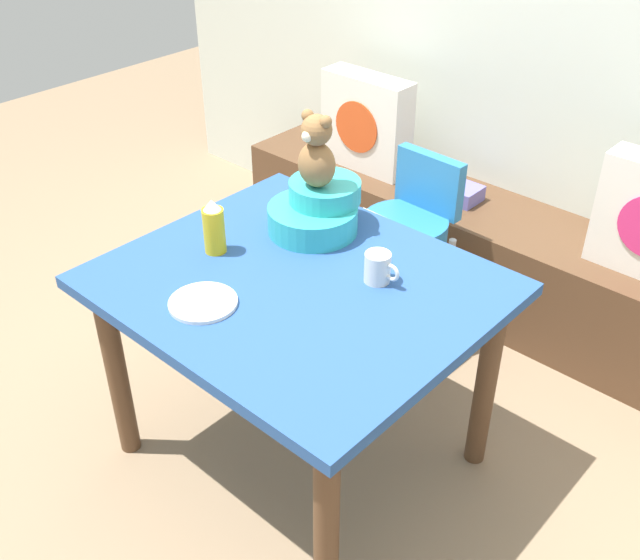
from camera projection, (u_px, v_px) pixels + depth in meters
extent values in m
plane|color=#8C7256|center=(301.00, 451.00, 2.67)|extent=(8.00, 8.00, 0.00)
cube|color=brown|center=(492.00, 260.00, 3.30)|extent=(2.60, 0.44, 0.46)
cube|color=white|center=(366.00, 123.00, 3.44)|extent=(0.44, 0.14, 0.44)
cylinder|color=#D84C1E|center=(356.00, 127.00, 3.39)|extent=(0.24, 0.01, 0.24)
cube|color=#6862B3|center=(457.00, 192.00, 3.27)|extent=(0.20, 0.14, 0.07)
cube|color=#264C8C|center=(298.00, 285.00, 2.27)|extent=(1.12, 0.97, 0.04)
cylinder|color=brown|center=(117.00, 372.00, 2.50)|extent=(0.07, 0.07, 0.70)
cylinder|color=brown|center=(326.00, 531.00, 1.97)|extent=(0.07, 0.07, 0.70)
cylinder|color=brown|center=(282.00, 276.00, 2.98)|extent=(0.07, 0.07, 0.70)
cylinder|color=brown|center=(486.00, 383.00, 2.45)|extent=(0.07, 0.07, 0.70)
cylinder|color=#2672B2|center=(405.00, 230.00, 2.96)|extent=(0.34, 0.34, 0.10)
cube|color=#2672B2|center=(429.00, 183.00, 2.95)|extent=(0.30, 0.06, 0.24)
cube|color=white|center=(376.00, 233.00, 2.82)|extent=(0.31, 0.21, 0.02)
cylinder|color=silver|center=(353.00, 290.00, 3.11)|extent=(0.03, 0.03, 0.46)
cylinder|color=silver|center=(407.00, 317.00, 2.95)|extent=(0.03, 0.03, 0.46)
cylinder|color=silver|center=(394.00, 263.00, 3.28)|extent=(0.03, 0.03, 0.46)
cylinder|color=silver|center=(447.00, 287.00, 3.12)|extent=(0.03, 0.03, 0.46)
cylinder|color=#2EACAE|center=(313.00, 219.00, 2.48)|extent=(0.30, 0.30, 0.09)
cylinder|color=#2EACAE|center=(325.00, 191.00, 2.47)|extent=(0.24, 0.24, 0.07)
ellipsoid|color=olive|center=(317.00, 165.00, 2.38)|extent=(0.13, 0.11, 0.15)
sphere|color=olive|center=(317.00, 130.00, 2.32)|extent=(0.10, 0.10, 0.10)
sphere|color=beige|center=(307.00, 136.00, 2.30)|extent=(0.04, 0.04, 0.04)
sphere|color=olive|center=(308.00, 115.00, 2.32)|extent=(0.04, 0.04, 0.04)
sphere|color=olive|center=(326.00, 122.00, 2.28)|extent=(0.04, 0.04, 0.04)
cylinder|color=gold|center=(214.00, 231.00, 2.35)|extent=(0.07, 0.07, 0.15)
cone|color=white|center=(212.00, 205.00, 2.30)|extent=(0.06, 0.06, 0.03)
cylinder|color=silver|center=(377.00, 267.00, 2.23)|extent=(0.08, 0.08, 0.09)
torus|color=silver|center=(391.00, 273.00, 2.20)|extent=(0.06, 0.01, 0.06)
cylinder|color=white|center=(203.00, 303.00, 2.15)|extent=(0.20, 0.20, 0.01)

